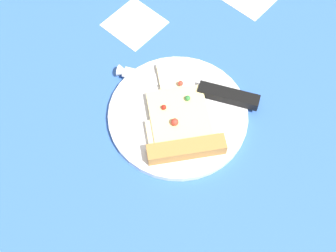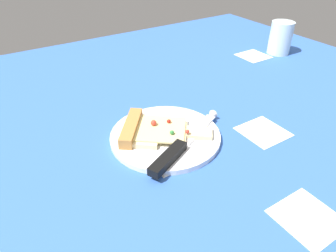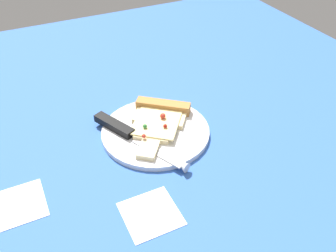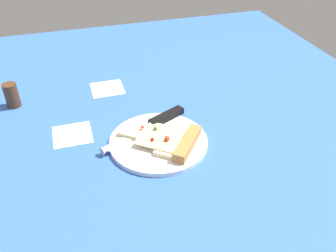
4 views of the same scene
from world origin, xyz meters
TOP-DOWN VIEW (x-y plane):
  - ground_plane at (0.02, -0.01)cm, footprint 148.34×148.34cm
  - plate at (-5.57, 5.34)cm, footprint 22.53×22.53cm
  - pizza_slice at (-7.63, 6.98)cm, footprint 18.49×16.91cm
  - knife at (-5.61, -0.28)cm, footprint 22.61×12.12cm
  - drinking_glass at (52.31, 26.14)cm, footprint 7.28×7.28cm

SIDE VIEW (x-z plane):
  - ground_plane at x=0.02cm, z-range -3.00..0.00cm
  - plate at x=-5.57cm, z-range 0.00..1.08cm
  - knife at x=-5.61cm, z-range 0.45..2.90cm
  - pizza_slice at x=-7.63cm, z-range 0.61..3.10cm
  - drinking_glass at x=52.31cm, z-range 0.00..10.36cm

